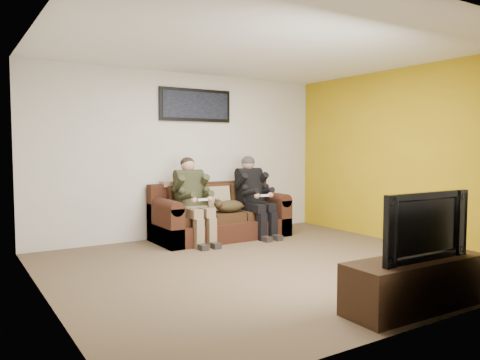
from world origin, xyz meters
TOP-DOWN VIEW (x-y plane):
  - floor at (0.00, 0.00)m, footprint 5.00×5.00m
  - ceiling at (0.00, 0.00)m, footprint 5.00×5.00m
  - wall_back at (0.00, 2.25)m, footprint 5.00×0.00m
  - wall_front at (0.00, -2.25)m, footprint 5.00×0.00m
  - wall_left at (-2.50, 0.00)m, footprint 0.00×4.50m
  - wall_right at (2.50, 0.00)m, footprint 0.00×4.50m
  - accent_wall_right at (2.49, 0.00)m, footprint 0.00×4.50m
  - sofa at (0.38, 1.83)m, footprint 2.11×0.91m
  - throw_pillow at (0.38, 1.86)m, footprint 0.40×0.19m
  - throw_blanket at (-0.26, 2.09)m, footprint 0.43×0.21m
  - person_left at (-0.17, 1.65)m, footprint 0.51×0.87m
  - person_right at (0.92, 1.65)m, footprint 0.51×0.86m
  - cat at (0.42, 1.60)m, footprint 0.66×0.26m
  - framed_poster at (0.18, 2.22)m, footprint 1.25×0.05m
  - tv_stand at (0.22, -1.95)m, footprint 1.44×0.49m
  - television at (0.22, -1.95)m, footprint 1.04×0.16m

SIDE VIEW (x-z plane):
  - floor at x=0.00m, z-range 0.00..0.00m
  - tv_stand at x=0.22m, z-range 0.00..0.45m
  - sofa at x=0.38m, z-range -0.11..0.76m
  - cat at x=0.42m, z-range 0.40..0.64m
  - throw_pillow at x=0.38m, z-range 0.41..0.81m
  - person_left at x=-0.17m, z-range 0.08..1.35m
  - person_right at x=0.92m, z-range 0.07..1.36m
  - television at x=0.22m, z-range 0.45..1.04m
  - throw_blanket at x=-0.26m, z-range 0.82..0.90m
  - wall_back at x=0.00m, z-range -1.20..3.80m
  - wall_front at x=0.00m, z-range -1.20..3.80m
  - wall_left at x=-2.50m, z-range -0.95..3.55m
  - wall_right at x=2.50m, z-range -0.95..3.55m
  - accent_wall_right at x=2.49m, z-range -0.95..3.55m
  - framed_poster at x=0.18m, z-range 1.84..2.36m
  - ceiling at x=0.00m, z-range 2.60..2.60m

